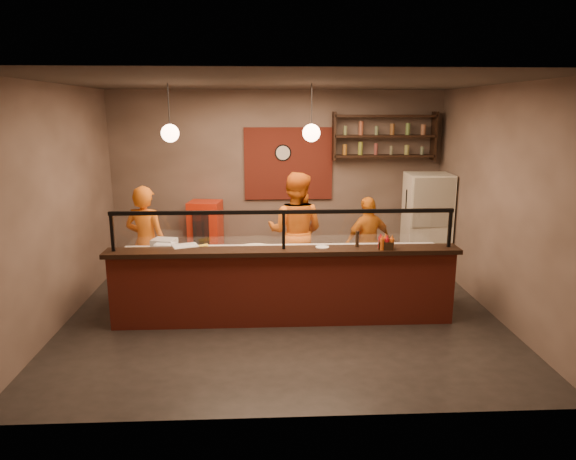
{
  "coord_description": "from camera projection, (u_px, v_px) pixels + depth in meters",
  "views": [
    {
      "loc": [
        -0.26,
        -6.85,
        2.86
      ],
      "look_at": [
        0.09,
        0.3,
        1.18
      ],
      "focal_mm": 32.0,
      "sensor_mm": 36.0,
      "label": 1
    }
  ],
  "objects": [
    {
      "name": "pendant_right",
      "position": [
        311.0,
        133.0,
        6.95
      ],
      "size": [
        0.24,
        0.24,
        0.77
      ],
      "color": "black",
      "rests_on": "ceiling"
    },
    {
      "name": "ceiling",
      "position": [
        282.0,
        82.0,
        6.59
      ],
      "size": [
        6.0,
        6.0,
        0.0
      ],
      "primitive_type": "plane",
      "rotation": [
        3.14,
        0.0,
        0.0
      ],
      "color": "#3C352E",
      "rests_on": "wall_back"
    },
    {
      "name": "wall_clock",
      "position": [
        283.0,
        153.0,
        9.24
      ],
      "size": [
        0.3,
        0.04,
        0.3
      ],
      "primitive_type": "cylinder",
      "rotation": [
        1.57,
        0.0,
        0.0
      ],
      "color": "black",
      "rests_on": "wall_back"
    },
    {
      "name": "pepper_mill",
      "position": [
        357.0,
        239.0,
        6.89
      ],
      "size": [
        0.05,
        0.05,
        0.21
      ],
      "primitive_type": "cylinder",
      "rotation": [
        0.0,
        0.0,
        0.08
      ],
      "color": "black",
      "rests_on": "counter_ledge"
    },
    {
      "name": "sneeze_guard",
      "position": [
        284.0,
        226.0,
        6.72
      ],
      "size": [
        4.5,
        0.05,
        0.52
      ],
      "color": "white",
      "rests_on": "counter_ledge"
    },
    {
      "name": "condiment_caddy",
      "position": [
        386.0,
        245.0,
        6.78
      ],
      "size": [
        0.22,
        0.19,
        0.11
      ],
      "primitive_type": "cube",
      "rotation": [
        0.0,
        0.0,
        -0.22
      ],
      "color": "black",
      "rests_on": "counter_ledge"
    },
    {
      "name": "wall_front",
      "position": [
        293.0,
        256.0,
        4.53
      ],
      "size": [
        6.0,
        0.0,
        6.0
      ],
      "primitive_type": "plane",
      "rotation": [
        -1.57,
        0.0,
        0.0
      ],
      "color": "#7B665A",
      "rests_on": "floor"
    },
    {
      "name": "cook_mid",
      "position": [
        295.0,
        232.0,
        8.17
      ],
      "size": [
        1.11,
        0.97,
        1.91
      ],
      "primitive_type": "imported",
      "rotation": [
        0.0,
        0.0,
        2.83
      ],
      "color": "#D36213",
      "rests_on": "floor"
    },
    {
      "name": "cook_left",
      "position": [
        146.0,
        243.0,
        7.79
      ],
      "size": [
        0.73,
        0.58,
        1.76
      ],
      "primitive_type": "imported",
      "rotation": [
        0.0,
        0.0,
        2.86
      ],
      "color": "#D06113",
      "rests_on": "floor"
    },
    {
      "name": "small_plate",
      "position": [
        322.0,
        247.0,
        6.86
      ],
      "size": [
        0.19,
        0.19,
        0.01
      ],
      "primitive_type": "cylinder",
      "rotation": [
        0.0,
        0.0,
        0.05
      ],
      "color": "silver",
      "rests_on": "counter_ledge"
    },
    {
      "name": "floor",
      "position": [
        283.0,
        315.0,
        7.32
      ],
      "size": [
        6.0,
        6.0,
        0.0
      ],
      "primitive_type": "plane",
      "color": "black",
      "rests_on": "ground"
    },
    {
      "name": "wall_left",
      "position": [
        57.0,
        207.0,
        6.81
      ],
      "size": [
        0.0,
        5.0,
        5.0
      ],
      "primitive_type": "plane",
      "rotation": [
        1.57,
        0.0,
        1.57
      ],
      "color": "#7B665A",
      "rests_on": "floor"
    },
    {
      "name": "red_cooler",
      "position": [
        206.0,
        236.0,
        9.21
      ],
      "size": [
        0.61,
        0.57,
        1.28
      ],
      "primitive_type": "cube",
      "rotation": [
        0.0,
        0.0,
        -0.14
      ],
      "color": "red",
      "rests_on": "floor"
    },
    {
      "name": "prep_tub_b",
      "position": [
        164.0,
        244.0,
        7.34
      ],
      "size": [
        0.37,
        0.33,
        0.16
      ],
      "primitive_type": "cube",
      "rotation": [
        0.0,
        0.0,
        -0.25
      ],
      "color": "silver",
      "rests_on": "worktop"
    },
    {
      "name": "service_counter",
      "position": [
        284.0,
        289.0,
        6.92
      ],
      "size": [
        4.6,
        0.25,
        1.0
      ],
      "primitive_type": "cube",
      "color": "maroon",
      "rests_on": "floor"
    },
    {
      "name": "cook_right",
      "position": [
        368.0,
        242.0,
        8.34
      ],
      "size": [
        0.95,
        0.69,
        1.5
      ],
      "primitive_type": "imported",
      "rotation": [
        0.0,
        0.0,
        3.56
      ],
      "color": "orange",
      "rests_on": "floor"
    },
    {
      "name": "wall_shelving",
      "position": [
        384.0,
        136.0,
        9.12
      ],
      "size": [
        1.84,
        0.28,
        0.85
      ],
      "color": "black",
      "rests_on": "wall_back"
    },
    {
      "name": "worktop",
      "position": [
        282.0,
        252.0,
        7.32
      ],
      "size": [
        4.6,
        0.75,
        0.05
      ],
      "primitive_type": "cube",
      "color": "white",
      "rests_on": "worktop_cabinet"
    },
    {
      "name": "rolling_pin",
      "position": [
        196.0,
        248.0,
        7.35
      ],
      "size": [
        0.33,
        0.26,
        0.06
      ],
      "primitive_type": "cylinder",
      "rotation": [
        0.0,
        1.57,
        0.61
      ],
      "color": "gold",
      "rests_on": "worktop"
    },
    {
      "name": "prep_tub_a",
      "position": [
        165.0,
        249.0,
        7.16
      ],
      "size": [
        0.3,
        0.25,
        0.14
      ],
      "primitive_type": "cube",
      "rotation": [
        0.0,
        0.0,
        -0.14
      ],
      "color": "white",
      "rests_on": "worktop"
    },
    {
      "name": "wall_back",
      "position": [
        277.0,
        180.0,
        9.39
      ],
      "size": [
        6.0,
        0.0,
        6.0
      ],
      "primitive_type": "plane",
      "rotation": [
        1.57,
        0.0,
        0.0
      ],
      "color": "#7B665A",
      "rests_on": "floor"
    },
    {
      "name": "brick_patch",
      "position": [
        288.0,
        164.0,
        9.3
      ],
      "size": [
        1.6,
        0.04,
        1.3
      ],
      "primitive_type": "cube",
      "color": "maroon",
      "rests_on": "wall_back"
    },
    {
      "name": "counter_ledge",
      "position": [
        284.0,
        251.0,
        6.79
      ],
      "size": [
        4.7,
        0.37,
        0.06
      ],
      "primitive_type": "cube",
      "color": "black",
      "rests_on": "service_counter"
    },
    {
      "name": "pizza_dough",
      "position": [
        255.0,
        248.0,
        7.4
      ],
      "size": [
        0.69,
        0.69,
        0.01
      ],
      "primitive_type": "cylinder",
      "rotation": [
        0.0,
        0.0,
        0.33
      ],
      "color": "#F0ECCB",
      "rests_on": "worktop"
    },
    {
      "name": "prep_tub_c",
      "position": [
        185.0,
        251.0,
        6.96
      ],
      "size": [
        0.4,
        0.36,
        0.17
      ],
      "primitive_type": "cube",
      "rotation": [
        0.0,
        0.0,
        0.34
      ],
      "color": "white",
      "rests_on": "worktop"
    },
    {
      "name": "fridge",
      "position": [
        426.0,
        224.0,
        9.02
      ],
      "size": [
        0.77,
        0.72,
        1.78
      ],
      "primitive_type": "cube",
      "rotation": [
        0.0,
        0.0,
        -0.04
      ],
      "color": "beige",
      "rests_on": "floor"
    },
    {
      "name": "pendant_left",
      "position": [
        170.0,
        133.0,
        6.86
      ],
      "size": [
        0.24,
        0.24,
        0.77
      ],
      "color": "black",
      "rests_on": "ceiling"
    },
    {
      "name": "worktop_cabinet",
      "position": [
        282.0,
        282.0,
        7.42
      ],
      "size": [
        4.6,
        0.75,
        0.85
      ],
      "primitive_type": "cube",
      "color": "gray",
      "rests_on": "floor"
    },
    {
      "name": "wall_right",
      "position": [
        499.0,
        203.0,
        7.1
      ],
      "size": [
        0.0,
        5.0,
        5.0
      ],
      "primitive_type": "plane",
      "rotation": [
        1.57,
        0.0,
        -1.57
      ],
      "color": "#7B665A",
      "rests_on": "floor"
    }
  ]
}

